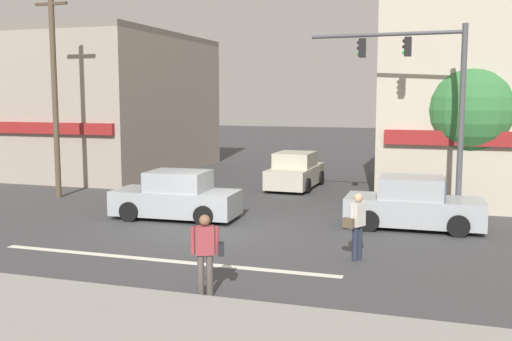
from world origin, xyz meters
The scene contains 12 objects.
ground_plane centered at (0.00, 0.00, 0.00)m, with size 120.00×120.00×0.00m, color #3D3D3F.
lane_marking_stripe centered at (0.00, -3.50, 0.00)m, with size 9.00×0.24×0.01m, color silver.
sidewalk_curb centered at (0.00, -8.50, 0.08)m, with size 40.00×5.00×0.16m, color gray.
building_left_block centered at (-12.02, 11.83, 3.61)m, with size 10.63×11.78×7.22m.
street_tree centered at (7.32, 5.91, 3.53)m, with size 3.43×3.43×5.26m.
utility_pole_near_left centered at (-8.10, 3.58, 4.11)m, with size 1.40×0.22×7.93m.
traffic_light_mast centered at (6.01, 3.18, 4.18)m, with size 4.88×0.44×6.20m.
sedan_parked_curbside centered at (-1.81, 1.23, 0.71)m, with size 4.17×2.02×1.58m.
sedan_crossing_leftbound centered at (0.29, 8.85, 0.71)m, with size 1.93×4.12×1.58m.
sedan_waiting_far centered at (5.68, 2.14, 0.71)m, with size 4.14×1.96×1.58m.
pedestrian_foreground_with_bag centered at (2.09, -5.60, 0.95)m, with size 0.69×0.41×1.67m.
pedestrian_mid_crossing centered at (4.58, -2.03, 0.95)m, with size 0.51×0.64×1.67m.
Camera 1 is at (6.63, -16.41, 4.02)m, focal length 42.00 mm.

